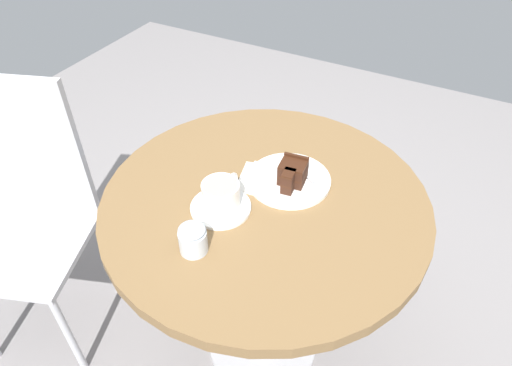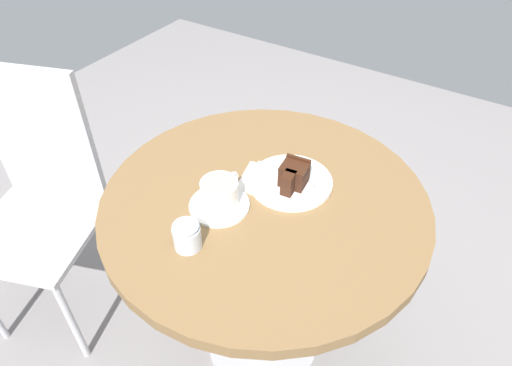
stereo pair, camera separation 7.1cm
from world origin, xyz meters
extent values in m
cube|color=gray|center=(0.00, 0.00, -0.01)|extent=(4.40, 4.40, 0.01)
cylinder|color=brown|center=(0.00, 0.00, 0.71)|extent=(0.85, 0.85, 0.03)
cylinder|color=#B7B7BC|center=(0.00, 0.00, 0.35)|extent=(0.07, 0.07, 0.67)
cylinder|color=#B7B7BC|center=(0.00, 0.00, 0.01)|extent=(0.38, 0.38, 0.02)
cylinder|color=white|center=(-0.09, 0.08, 0.73)|extent=(0.15, 0.15, 0.01)
cylinder|color=white|center=(-0.08, 0.08, 0.77)|extent=(0.09, 0.09, 0.07)
cylinder|color=#D6B789|center=(-0.08, 0.08, 0.80)|extent=(0.08, 0.08, 0.00)
torus|color=white|center=(-0.03, 0.08, 0.77)|extent=(0.05, 0.01, 0.05)
cube|color=#B7B7BC|center=(-0.06, 0.05, 0.74)|extent=(0.07, 0.06, 0.00)
ellipsoid|color=#B7B7BC|center=(-0.10, 0.01, 0.74)|extent=(0.02, 0.02, 0.00)
cylinder|color=white|center=(0.08, -0.03, 0.73)|extent=(0.22, 0.22, 0.01)
cube|color=#381E14|center=(0.08, -0.04, 0.75)|extent=(0.07, 0.07, 0.02)
cube|color=#381E14|center=(0.04, -0.05, 0.75)|extent=(0.04, 0.03, 0.02)
cube|color=#381C0F|center=(0.08, -0.04, 0.76)|extent=(0.07, 0.07, 0.01)
cube|color=#381C0F|center=(0.04, -0.05, 0.76)|extent=(0.04, 0.03, 0.01)
cube|color=#381E14|center=(0.08, -0.04, 0.78)|extent=(0.07, 0.07, 0.02)
cube|color=#381E14|center=(0.04, -0.05, 0.78)|extent=(0.04, 0.03, 0.02)
cube|color=#381C0F|center=(0.08, -0.04, 0.79)|extent=(0.07, 0.07, 0.01)
cube|color=#381C0F|center=(0.04, -0.05, 0.79)|extent=(0.04, 0.03, 0.01)
cube|color=#381C0F|center=(0.10, -0.04, 0.77)|extent=(0.02, 0.07, 0.07)
cube|color=#B7B7BC|center=(0.12, -0.05, 0.74)|extent=(0.07, 0.09, 0.00)
cube|color=#B7B7BC|center=(0.08, -0.11, 0.74)|extent=(0.04, 0.04, 0.00)
cube|color=silver|center=(0.06, 0.02, 0.73)|extent=(0.15, 0.15, 0.00)
cube|color=silver|center=(0.06, 0.04, 0.73)|extent=(0.15, 0.15, 0.00)
cylinder|color=#BCBCC1|center=(-0.37, 0.51, 0.21)|extent=(0.02, 0.02, 0.42)
cylinder|color=#BCBCC1|center=(-0.17, 0.92, 0.21)|extent=(0.02, 0.02, 0.42)
cylinder|color=#BCBCC1|center=(-0.06, 0.61, 0.21)|extent=(0.02, 0.02, 0.42)
cube|color=#BCBCC1|center=(-0.27, 0.71, 0.43)|extent=(0.49, 0.49, 0.02)
cube|color=#BCBCC1|center=(-0.10, 0.77, 0.69)|extent=(0.14, 0.35, 0.49)
cylinder|color=silver|center=(-0.23, 0.06, 0.75)|extent=(0.06, 0.06, 0.06)
ellipsoid|color=silver|center=(-0.23, 0.06, 0.79)|extent=(0.06, 0.06, 0.02)
camera|label=1|loc=(-0.77, -0.38, 1.52)|focal=32.00mm
camera|label=2|loc=(-0.73, -0.44, 1.52)|focal=32.00mm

